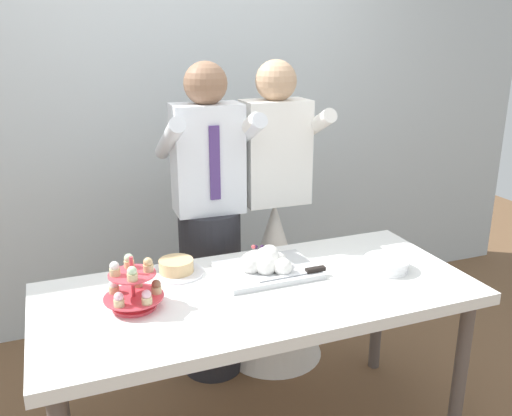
{
  "coord_description": "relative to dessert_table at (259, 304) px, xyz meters",
  "views": [
    {
      "loc": [
        -0.76,
        -1.89,
        1.78
      ],
      "look_at": [
        0.04,
        0.15,
        1.07
      ],
      "focal_mm": 38.2,
      "sensor_mm": 36.0,
      "label": 1
    }
  ],
  "objects": [
    {
      "name": "main_cake_tray",
      "position": [
        0.09,
        0.13,
        0.12
      ],
      "size": [
        0.44,
        0.31,
        0.13
      ],
      "color": "silver",
      "rests_on": "dessert_table"
    },
    {
      "name": "plate_stack",
      "position": [
        0.59,
        -0.03,
        0.1
      ],
      "size": [
        0.21,
        0.2,
        0.05
      ],
      "color": "white",
      "rests_on": "dessert_table"
    },
    {
      "name": "cupcake_stand",
      "position": [
        -0.51,
        0.02,
        0.16
      ],
      "size": [
        0.23,
        0.23,
        0.21
      ],
      "color": "#D83F4C",
      "rests_on": "dessert_table"
    },
    {
      "name": "person_groom",
      "position": [
        -0.02,
        0.64,
        0.05
      ],
      "size": [
        0.48,
        0.5,
        1.66
      ],
      "color": "#232328",
      "rests_on": "ground_plane"
    },
    {
      "name": "person_bride",
      "position": [
        0.35,
        0.66,
        -0.12
      ],
      "size": [
        0.56,
        0.56,
        1.66
      ],
      "color": "white",
      "rests_on": "ground_plane"
    },
    {
      "name": "round_cake",
      "position": [
        -0.28,
        0.27,
        0.1
      ],
      "size": [
        0.24,
        0.24,
        0.07
      ],
      "color": "white",
      "rests_on": "dessert_table"
    },
    {
      "name": "rear_wall",
      "position": [
        0.0,
        1.39,
        0.75
      ],
      "size": [
        5.2,
        0.1,
        2.9
      ],
      "primitive_type": "cube",
      "color": "silver",
      "rests_on": "ground_plane"
    },
    {
      "name": "dessert_table",
      "position": [
        0.0,
        0.0,
        0.0
      ],
      "size": [
        1.8,
        0.8,
        0.78
      ],
      "color": "white",
      "rests_on": "ground_plane"
    }
  ]
}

